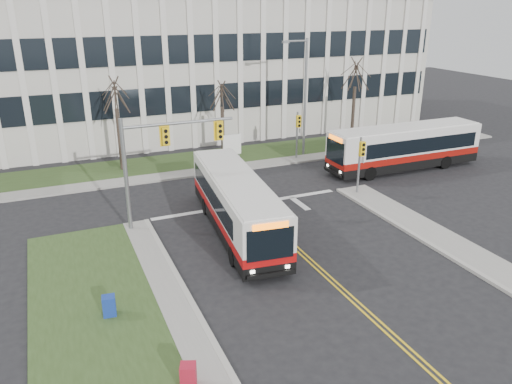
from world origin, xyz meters
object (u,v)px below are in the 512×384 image
object	(u,v)px
bus_main	(237,205)
newspaper_box_blue	(109,307)
bus_cross	(404,148)
newspaper_box_red	(188,377)
directory_sign	(232,145)
streetlight	(303,92)

from	to	relation	value
bus_main	newspaper_box_blue	world-z (taller)	bus_main
bus_cross	newspaper_box_red	bearing A→B (deg)	-52.84
directory_sign	newspaper_box_red	xyz separation A→B (m)	(-10.24, -23.16, -0.70)
bus_main	newspaper_box_blue	distance (m)	9.32
streetlight	bus_cross	xyz separation A→B (m)	(5.31, -6.06, -3.61)
streetlight	bus_cross	distance (m)	8.83
streetlight	bus_cross	world-z (taller)	streetlight
bus_main	streetlight	bearing A→B (deg)	54.91
bus_main	newspaper_box_blue	size ratio (longest dim) A/B	11.98
bus_cross	newspaper_box_red	world-z (taller)	bus_cross
newspaper_box_blue	directory_sign	bearing A→B (deg)	63.33
directory_sign	newspaper_box_blue	size ratio (longest dim) A/B	2.11
streetlight	directory_sign	bearing A→B (deg)	166.77
directory_sign	bus_main	size ratio (longest dim) A/B	0.18
bus_main	newspaper_box_red	world-z (taller)	bus_main
bus_cross	newspaper_box_red	size ratio (longest dim) A/B	12.54
streetlight	bus_main	size ratio (longest dim) A/B	0.81
newspaper_box_red	newspaper_box_blue	bearing A→B (deg)	130.92
directory_sign	bus_cross	world-z (taller)	bus_cross
bus_main	directory_sign	bearing A→B (deg)	76.73
directory_sign	bus_main	world-z (taller)	bus_main
directory_sign	newspaper_box_blue	distance (m)	21.77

